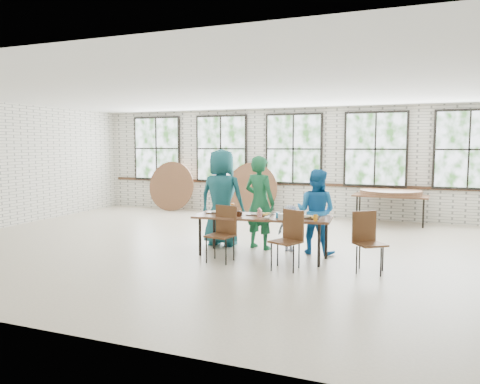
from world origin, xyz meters
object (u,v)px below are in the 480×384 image
object	(u,v)px
chair_near_right	(289,234)
storage_table	(390,197)
dining_table	(262,219)
chair_near_left	(223,229)

from	to	relation	value
chair_near_right	storage_table	xyz separation A→B (m)	(1.20, 5.01, 0.13)
dining_table	chair_near_right	xyz separation A→B (m)	(0.66, -0.57, -0.13)
chair_near_right	chair_near_left	bearing A→B (deg)	-159.32
chair_near_left	storage_table	bearing A→B (deg)	73.79
chair_near_left	storage_table	xyz separation A→B (m)	(2.40, 4.93, 0.13)
dining_table	chair_near_left	bearing A→B (deg)	-143.82
dining_table	chair_near_right	world-z (taller)	chair_near_right
dining_table	chair_near_right	bearing A→B (deg)	-46.66
chair_near_left	dining_table	bearing A→B (deg)	51.81
dining_table	storage_table	bearing A→B (deg)	61.41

